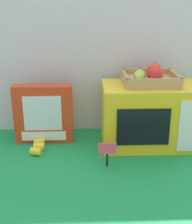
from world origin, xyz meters
TOP-DOWN VIEW (x-y plane):
  - ground_plane at (0.00, 0.00)m, footprint 1.70×1.70m
  - display_back_panel at (0.00, 0.17)m, footprint 1.61×0.03m
  - toy_microwave at (0.20, -0.02)m, footprint 0.41×0.25m
  - food_groups_crate at (0.19, -0.01)m, footprint 0.23×0.20m
  - cookie_set_box at (-0.27, 0.02)m, footprint 0.26×0.06m
  - price_sign at (0.00, -0.22)m, footprint 0.07×0.01m
  - loose_toy_banana at (-0.29, -0.07)m, footprint 0.06×0.13m

SIDE VIEW (x-z plane):
  - ground_plane at x=0.00m, z-range 0.00..0.00m
  - loose_toy_banana at x=-0.29m, z-range 0.00..0.03m
  - price_sign at x=0.00m, z-range 0.02..0.12m
  - cookie_set_box at x=-0.27m, z-range 0.00..0.26m
  - toy_microwave at x=0.20m, z-range 0.00..0.27m
  - food_groups_crate at x=0.19m, z-range 0.26..0.34m
  - display_back_panel at x=0.00m, z-range 0.00..0.69m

